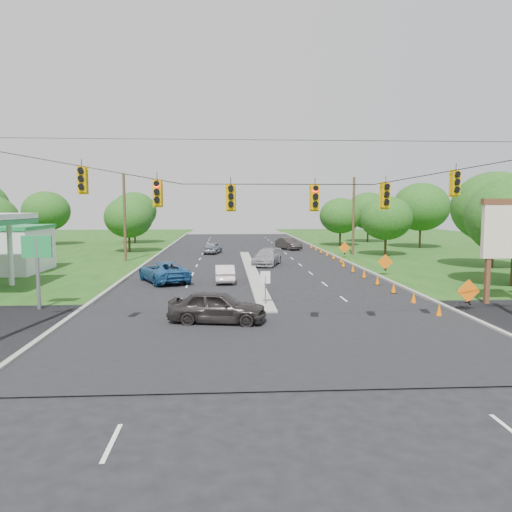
{
  "coord_description": "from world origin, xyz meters",
  "views": [
    {
      "loc": [
        -2.23,
        -21.71,
        5.7
      ],
      "look_at": [
        -0.46,
        7.12,
        2.8
      ],
      "focal_mm": 35.0,
      "sensor_mm": 36.0,
      "label": 1
    }
  ],
  "objects": [
    {
      "name": "cone_4",
      "position": [
        8.77,
        17.0,
        0.35
      ],
      "size": [
        0.32,
        0.32,
        0.7
      ],
      "primitive_type": "cone",
      "color": "#F96A00",
      "rests_on": "ground"
    },
    {
      "name": "blue_pickup",
      "position": [
        -6.89,
        15.78,
        0.79
      ],
      "size": [
        4.76,
        6.29,
        1.59
      ],
      "primitive_type": "imported",
      "rotation": [
        0.0,
        0.0,
        3.57
      ],
      "color": "#1F5086",
      "rests_on": "ground"
    },
    {
      "name": "tree_10",
      "position": [
        24.0,
        44.0,
        5.58
      ],
      "size": [
        7.56,
        7.56,
        8.82
      ],
      "color": "black",
      "rests_on": "ground"
    },
    {
      "name": "cone_11",
      "position": [
        9.37,
        41.5,
        0.35
      ],
      "size": [
        0.32,
        0.32,
        0.7
      ],
      "primitive_type": "cone",
      "color": "#F96A00",
      "rests_on": "ground"
    },
    {
      "name": "work_sign_0",
      "position": [
        10.8,
        4.0,
        1.09
      ],
      "size": [
        1.27,
        0.58,
        1.37
      ],
      "color": "black",
      "rests_on": "ground"
    },
    {
      "name": "cone_3",
      "position": [
        8.77,
        13.5,
        0.35
      ],
      "size": [
        0.32,
        0.32,
        0.7
      ],
      "primitive_type": "cone",
      "color": "#F96A00",
      "rests_on": "ground"
    },
    {
      "name": "cone_8",
      "position": [
        9.37,
        31.0,
        0.35
      ],
      "size": [
        0.32,
        0.32,
        0.7
      ],
      "primitive_type": "cone",
      "color": "#F96A00",
      "rests_on": "ground"
    },
    {
      "name": "signal_span",
      "position": [
        -0.05,
        -1.0,
        4.97
      ],
      "size": [
        25.6,
        0.32,
        9.0
      ],
      "color": "#422D1C",
      "rests_on": "ground"
    },
    {
      "name": "silver_car_far",
      "position": [
        1.74,
        25.98,
        0.78
      ],
      "size": [
        3.59,
        5.74,
        1.55
      ],
      "primitive_type": "imported",
      "rotation": [
        0.0,
        0.0,
        -0.29
      ],
      "color": "gray",
      "rests_on": "ground"
    },
    {
      "name": "cone_0",
      "position": [
        8.77,
        3.0,
        0.35
      ],
      "size": [
        0.32,
        0.32,
        0.7
      ],
      "primitive_type": "cone",
      "color": "#F96A00",
      "rests_on": "ground"
    },
    {
      "name": "cone_1",
      "position": [
        8.77,
        6.5,
        0.35
      ],
      "size": [
        0.32,
        0.32,
        0.7
      ],
      "primitive_type": "cone",
      "color": "#F96A00",
      "rests_on": "ground"
    },
    {
      "name": "black_sedan",
      "position": [
        -2.64,
        2.28,
        0.81
      ],
      "size": [
        5.01,
        2.7,
        1.62
      ],
      "primitive_type": "imported",
      "rotation": [
        0.0,
        0.0,
        1.4
      ],
      "color": "#282423",
      "rests_on": "ground"
    },
    {
      "name": "ground",
      "position": [
        0.0,
        0.0,
        0.0
      ],
      "size": [
        160.0,
        160.0,
        0.0
      ],
      "primitive_type": "plane",
      "color": "black",
      "rests_on": "ground"
    },
    {
      "name": "tree_8",
      "position": [
        22.0,
        22.0,
        5.58
      ],
      "size": [
        7.56,
        7.56,
        8.82
      ],
      "color": "black",
      "rests_on": "ground"
    },
    {
      "name": "cone_7",
      "position": [
        9.37,
        27.5,
        0.35
      ],
      "size": [
        0.32,
        0.32,
        0.7
      ],
      "primitive_type": "cone",
      "color": "#F96A00",
      "rests_on": "ground"
    },
    {
      "name": "cone_9",
      "position": [
        9.37,
        34.5,
        0.35
      ],
      "size": [
        0.32,
        0.32,
        0.7
      ],
      "primitive_type": "cone",
      "color": "#F96A00",
      "rests_on": "ground"
    },
    {
      "name": "cone_6",
      "position": [
        8.77,
        24.0,
        0.35
      ],
      "size": [
        0.32,
        0.32,
        0.7
      ],
      "primitive_type": "cone",
      "color": "#F96A00",
      "rests_on": "ground"
    },
    {
      "name": "median",
      "position": [
        0.0,
        21.0,
        0.0
      ],
      "size": [
        1.0,
        34.0,
        0.18
      ],
      "primitive_type": "cube",
      "color": "gray",
      "rests_on": "ground"
    },
    {
      "name": "utility_pole_far_right",
      "position": [
        12.5,
        35.0,
        4.5
      ],
      "size": [
        0.28,
        0.28,
        9.0
      ],
      "primitive_type": "cylinder",
      "color": "#422D1C",
      "rests_on": "ground"
    },
    {
      "name": "cross_street",
      "position": [
        0.0,
        0.0,
        0.0
      ],
      "size": [
        160.0,
        14.0,
        0.02
      ],
      "primitive_type": "cube",
      "color": "black",
      "rests_on": "ground"
    },
    {
      "name": "white_sedan",
      "position": [
        -2.31,
        15.48,
        0.66
      ],
      "size": [
        1.55,
        4.06,
        1.32
      ],
      "primitive_type": "imported",
      "rotation": [
        0.0,
        0.0,
        3.18
      ],
      "color": "silver",
      "rests_on": "ground"
    },
    {
      "name": "pylon_sign",
      "position": [
        14.31,
        6.2,
        4.0
      ],
      "size": [
        5.9,
        2.3,
        6.12
      ],
      "color": "#59331E",
      "rests_on": "ground"
    },
    {
      "name": "tree_11",
      "position": [
        20.0,
        55.0,
        4.96
      ],
      "size": [
        6.72,
        6.72,
        7.84
      ],
      "color": "black",
      "rests_on": "ground"
    },
    {
      "name": "work_sign_2",
      "position": [
        10.8,
        32.0,
        1.09
      ],
      "size": [
        1.27,
        0.58,
        1.37
      ],
      "color": "black",
      "rests_on": "ground"
    },
    {
      "name": "cone_5",
      "position": [
        8.77,
        20.5,
        0.35
      ],
      "size": [
        0.32,
        0.32,
        0.7
      ],
      "primitive_type": "cone",
      "color": "#F96A00",
      "rests_on": "ground"
    },
    {
      "name": "work_sign_1",
      "position": [
        10.8,
        18.0,
        1.09
      ],
      "size": [
        1.27,
        0.58,
        1.37
      ],
      "color": "black",
      "rests_on": "ground"
    },
    {
      "name": "cone_10",
      "position": [
        9.37,
        38.0,
        0.35
      ],
      "size": [
        0.32,
        0.32,
        0.7
      ],
      "primitive_type": "cone",
      "color": "#F96A00",
      "rests_on": "ground"
    },
    {
      "name": "cone_2",
      "position": [
        8.77,
        10.0,
        0.35
      ],
      "size": [
        0.32,
        0.32,
        0.7
      ],
      "primitive_type": "cone",
      "color": "#F96A00",
      "rests_on": "ground"
    },
    {
      "name": "cone_12",
      "position": [
        9.37,
        45.0,
        0.35
      ],
      "size": [
        0.32,
        0.32,
        0.7
      ],
      "primitive_type": "cone",
      "color": "#F96A00",
      "rests_on": "ground"
    },
    {
      "name": "curb_left",
      "position": [
        -10.1,
        30.0,
        0.0
      ],
      "size": [
        0.25,
        110.0,
        0.16
      ],
      "primitive_type": "cube",
      "color": "gray",
      "rests_on": "ground"
    },
    {
      "name": "tree_9",
      "position": [
        16.0,
        34.0,
        4.34
      ],
      "size": [
        5.88,
        5.88,
        6.86
      ],
      "color": "black",
      "rests_on": "ground"
    },
    {
      "name": "tree_12",
      "position": [
        14.0,
        48.0,
        4.34
      ],
      "size": [
        5.88,
        5.88,
        6.86
      ],
      "color": "black",
      "rests_on": "ground"
    },
    {
      "name": "dark_car_receding",
      "position": [
        6.03,
        43.32,
        0.76
      ],
      "size": [
        3.25,
        4.9,
        1.53
      ],
      "primitive_type": "imported",
      "rotation": [
        0.0,
        0.0,
        0.39
      ],
      "color": "#282322",
      "rests_on": "ground"
    },
    {
      "name": "tree_5",
      "position": [
        -14.0,
        40.0,
        4.34
      ],
      "size": [
        5.88,
        5.88,
        6.86
      ],
      "color": "black",
      "rests_on": "ground"
    },
    {
      "name": "median_sign",
      "position": [
        0.0,
        6.0,
        1.46
      ],
      "size": [
        0.55,
        0.06,
        2.05
      ],
      "color": "gray",
      "rests_on": "ground"
    },
    {
      "name": "curb_right",
      "position": [
        10.1,
        30.0,
        0.0
      ],
      "size": [
        0.25,
        110.0,
        0.16
      ],
      "primitive_type": "cube",
      "color": "gray",
      "rests_on": "ground"
    },
    {
      "name": "utility_pole_far_left",
      "position": [
        -12.5,
        30.0,
        4.5
      ],
      "size": [
        0.28,
        0.28,
        9.0
      ],
      "primitive_type": "cylinder",
      "color": "#422D1C",
      "rests_on": "ground"
    },
    {
      "name": "tree_6",
      "position": [
        -16.0,
        55.0,
        4.96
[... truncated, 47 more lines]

